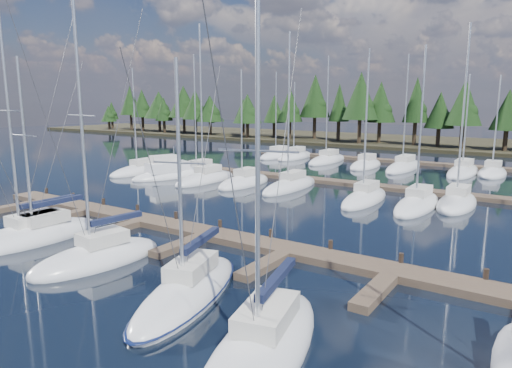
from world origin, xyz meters
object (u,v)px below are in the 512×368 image
Objects in this scene: front_sailboat_1 at (28,236)px; front_sailboat_5 at (263,348)px; front_sailboat_3 at (98,258)px; front_sailboat_4 at (188,292)px; motor_yacht_left at (167,174)px; main_dock at (204,236)px; front_sailboat_2 at (40,235)px.

front_sailboat_1 reaches higher than front_sailboat_5.
front_sailboat_3 reaches higher than front_sailboat_4.
front_sailboat_4 is 1.24× the size of motor_yacht_left.
motor_yacht_left reaches higher than main_dock.
front_sailboat_3 is 12.73m from front_sailboat_5.
front_sailboat_3 reaches higher than main_dock.
front_sailboat_2 is at bearing 48.25° from front_sailboat_1.
front_sailboat_3 is at bearing 167.92° from front_sailboat_5.
front_sailboat_4 is 5.71m from front_sailboat_5.
front_sailboat_5 is at bearing -40.44° from motor_yacht_left.
front_sailboat_3 reaches higher than front_sailboat_2.
front_sailboat_2 is 19.27m from front_sailboat_5.
front_sailboat_4 is 0.86× the size of front_sailboat_5.
front_sailboat_4 is at bearing -43.75° from motor_yacht_left.
front_sailboat_4 is (5.09, -7.13, 0.06)m from main_dock.
front_sailboat_5 reaches higher than front_sailboat_2.
front_sailboat_3 is 1.29× the size of front_sailboat_4.
front_sailboat_1 is 1.64× the size of motor_yacht_left.
front_sailboat_4 is at bearing -54.47° from main_dock.
front_sailboat_2 is at bearing 170.15° from front_sailboat_5.
front_sailboat_1 is at bearing -66.56° from motor_yacht_left.
main_dock is 3.04× the size of front_sailboat_3.
front_sailboat_1 is 1.02× the size of front_sailboat_3.
front_sailboat_3 reaches higher than front_sailboat_5.
front_sailboat_5 is at bearing -41.39° from main_dock.
front_sailboat_5 reaches higher than main_dock.
front_sailboat_3 is (-2.03, -6.52, 0.09)m from main_dock.
front_sailboat_5 is 38.03m from motor_yacht_left.
front_sailboat_2 is 1.08× the size of front_sailboat_4.
front_sailboat_2 is 23.58m from motor_yacht_left.
front_sailboat_3 is 27.50m from motor_yacht_left.
motor_yacht_left is at bearing 139.56° from front_sailboat_5.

